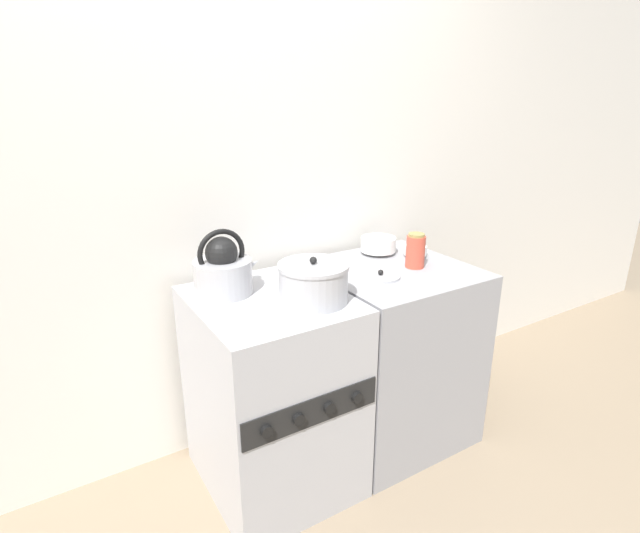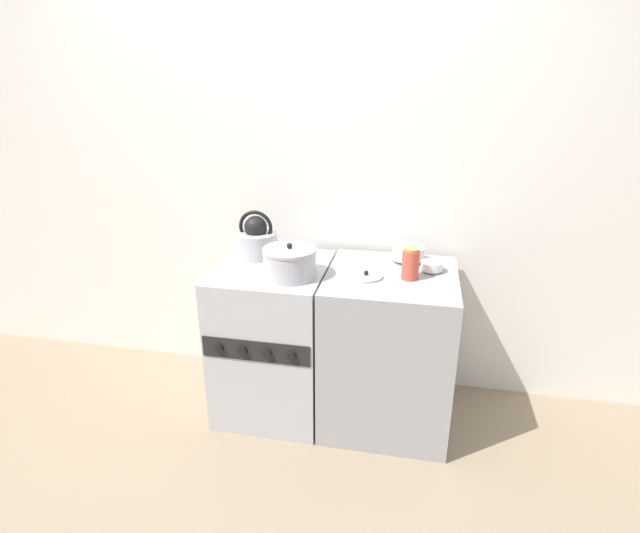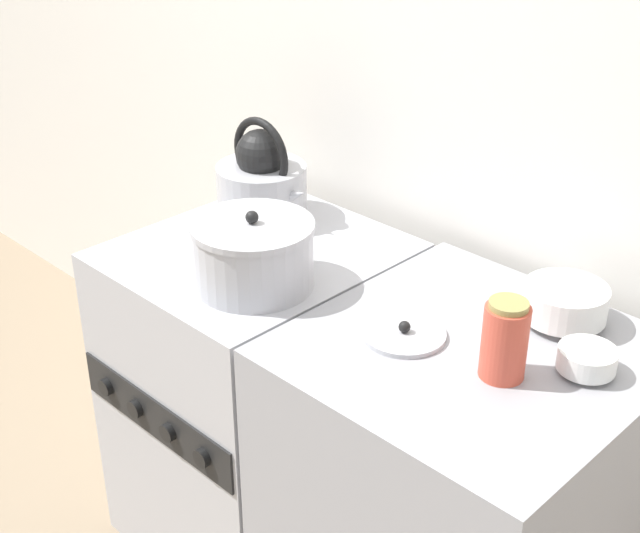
{
  "view_description": "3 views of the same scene",
  "coord_description": "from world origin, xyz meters",
  "px_view_note": "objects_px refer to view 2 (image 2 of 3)",
  "views": [
    {
      "loc": [
        -0.76,
        -1.28,
        1.59
      ],
      "look_at": [
        0.23,
        0.33,
        0.93
      ],
      "focal_mm": 28.0,
      "sensor_mm": 36.0,
      "label": 1
    },
    {
      "loc": [
        0.73,
        -2.01,
        1.78
      ],
      "look_at": [
        0.26,
        0.29,
        0.88
      ],
      "focal_mm": 28.0,
      "sensor_mm": 36.0,
      "label": 2
    },
    {
      "loc": [
        1.42,
        -0.9,
        1.79
      ],
      "look_at": [
        0.25,
        0.28,
        0.9
      ],
      "focal_mm": 50.0,
      "sensor_mm": 36.0,
      "label": 3
    }
  ],
  "objects_px": {
    "loose_pot_lid": "(366,276)",
    "stove": "(275,338)",
    "enamel_bowl": "(408,253)",
    "cooking_pot": "(290,263)",
    "small_ceramic_bowl": "(432,266)",
    "storage_jar": "(410,264)",
    "kettle": "(257,240)"
  },
  "relations": [
    {
      "from": "loose_pot_lid",
      "to": "stove",
      "type": "bearing_deg",
      "value": 174.31
    },
    {
      "from": "enamel_bowl",
      "to": "cooking_pot",
      "type": "bearing_deg",
      "value": -149.71
    },
    {
      "from": "stove",
      "to": "small_ceramic_bowl",
      "type": "height_order",
      "value": "small_ceramic_bowl"
    },
    {
      "from": "cooking_pot",
      "to": "small_ceramic_bowl",
      "type": "relative_size",
      "value": 2.45
    },
    {
      "from": "cooking_pot",
      "to": "storage_jar",
      "type": "height_order",
      "value": "cooking_pot"
    },
    {
      "from": "stove",
      "to": "kettle",
      "type": "height_order",
      "value": "kettle"
    },
    {
      "from": "cooking_pot",
      "to": "enamel_bowl",
      "type": "relative_size",
      "value": 1.57
    },
    {
      "from": "cooking_pot",
      "to": "enamel_bowl",
      "type": "distance_m",
      "value": 0.65
    },
    {
      "from": "kettle",
      "to": "enamel_bowl",
      "type": "height_order",
      "value": "kettle"
    },
    {
      "from": "cooking_pot",
      "to": "loose_pot_lid",
      "type": "bearing_deg",
      "value": 9.84
    },
    {
      "from": "cooking_pot",
      "to": "storage_jar",
      "type": "distance_m",
      "value": 0.59
    },
    {
      "from": "stove",
      "to": "kettle",
      "type": "xyz_separation_m",
      "value": [
        -0.13,
        0.14,
        0.52
      ]
    },
    {
      "from": "kettle",
      "to": "cooking_pot",
      "type": "distance_m",
      "value": 0.36
    },
    {
      "from": "enamel_bowl",
      "to": "loose_pot_lid",
      "type": "relative_size",
      "value": 1.02
    },
    {
      "from": "enamel_bowl",
      "to": "loose_pot_lid",
      "type": "xyz_separation_m",
      "value": [
        -0.19,
        -0.27,
        -0.04
      ]
    },
    {
      "from": "kettle",
      "to": "cooking_pot",
      "type": "bearing_deg",
      "value": -45.17
    },
    {
      "from": "stove",
      "to": "cooking_pot",
      "type": "distance_m",
      "value": 0.52
    },
    {
      "from": "stove",
      "to": "cooking_pot",
      "type": "relative_size",
      "value": 3.16
    },
    {
      "from": "kettle",
      "to": "storage_jar",
      "type": "height_order",
      "value": "kettle"
    },
    {
      "from": "kettle",
      "to": "enamel_bowl",
      "type": "relative_size",
      "value": 1.64
    },
    {
      "from": "enamel_bowl",
      "to": "small_ceramic_bowl",
      "type": "bearing_deg",
      "value": -45.5
    },
    {
      "from": "cooking_pot",
      "to": "storage_jar",
      "type": "relative_size",
      "value": 1.72
    },
    {
      "from": "stove",
      "to": "kettle",
      "type": "bearing_deg",
      "value": 131.61
    },
    {
      "from": "small_ceramic_bowl",
      "to": "kettle",
      "type": "bearing_deg",
      "value": 176.85
    },
    {
      "from": "storage_jar",
      "to": "loose_pot_lid",
      "type": "xyz_separation_m",
      "value": [
        -0.21,
        -0.02,
        -0.07
      ]
    },
    {
      "from": "storage_jar",
      "to": "kettle",
      "type": "bearing_deg",
      "value": 168.67
    },
    {
      "from": "stove",
      "to": "kettle",
      "type": "relative_size",
      "value": 3.04
    },
    {
      "from": "cooking_pot",
      "to": "storage_jar",
      "type": "xyz_separation_m",
      "value": [
        0.58,
        0.09,
        0.0
      ]
    },
    {
      "from": "kettle",
      "to": "enamel_bowl",
      "type": "xyz_separation_m",
      "value": [
        0.82,
        0.07,
        -0.04
      ]
    },
    {
      "from": "loose_pot_lid",
      "to": "enamel_bowl",
      "type": "bearing_deg",
      "value": 53.87
    },
    {
      "from": "kettle",
      "to": "loose_pot_lid",
      "type": "height_order",
      "value": "kettle"
    },
    {
      "from": "storage_jar",
      "to": "loose_pot_lid",
      "type": "bearing_deg",
      "value": -173.68
    }
  ]
}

